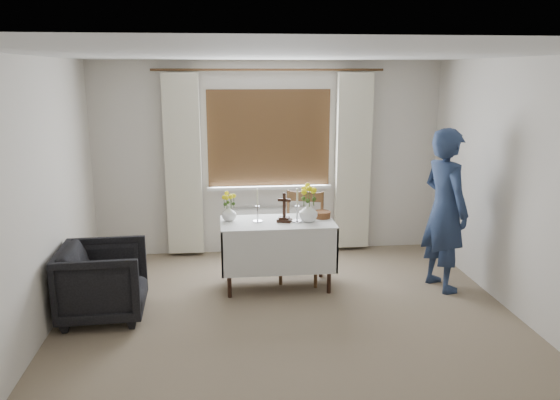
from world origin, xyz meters
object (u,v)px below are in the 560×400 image
at_px(wooden_cross, 284,207).
at_px(flower_vase_left, 229,213).
at_px(wooden_chair, 302,238).
at_px(flower_vase_right, 308,212).
at_px(armchair, 103,281).
at_px(person, 445,210).
at_px(altar_table, 277,254).

distance_m(wooden_cross, flower_vase_left, 0.61).
bearing_deg(wooden_chair, flower_vase_left, -154.19).
relative_size(wooden_chair, flower_vase_right, 4.76).
bearing_deg(armchair, flower_vase_right, -77.84).
relative_size(person, flower_vase_right, 8.38).
bearing_deg(flower_vase_left, flower_vase_right, -7.98).
bearing_deg(flower_vase_right, flower_vase_left, 172.02).
xyz_separation_m(wooden_chair, flower_vase_left, (-0.82, -0.09, 0.34)).
distance_m(armchair, person, 3.64).
bearing_deg(armchair, wooden_chair, -72.16).
height_order(armchair, person, person).
distance_m(altar_table, armchair, 1.86).
height_order(armchair, flower_vase_left, flower_vase_left).
height_order(altar_table, flower_vase_right, flower_vase_right).
bearing_deg(altar_table, wooden_chair, 31.54).
bearing_deg(armchair, altar_table, -74.32).
xyz_separation_m(altar_table, wooden_cross, (0.07, -0.02, 0.54)).
distance_m(flower_vase_left, flower_vase_right, 0.87).
bearing_deg(flower_vase_right, wooden_chair, 100.00).
relative_size(wooden_chair, armchair, 1.26).
distance_m(person, flower_vase_right, 1.49).
relative_size(armchair, flower_vase_left, 4.74).
height_order(altar_table, person, person).
height_order(wooden_cross, flower_vase_right, wooden_cross).
height_order(wooden_chair, flower_vase_left, wooden_chair).
distance_m(wooden_chair, flower_vase_left, 0.89).
bearing_deg(flower_vase_left, armchair, -152.20).
height_order(armchair, wooden_cross, wooden_cross).
relative_size(person, wooden_cross, 5.50).
bearing_deg(wooden_cross, flower_vase_right, 17.92).
distance_m(armchair, flower_vase_right, 2.23).
distance_m(person, flower_vase_left, 2.35).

